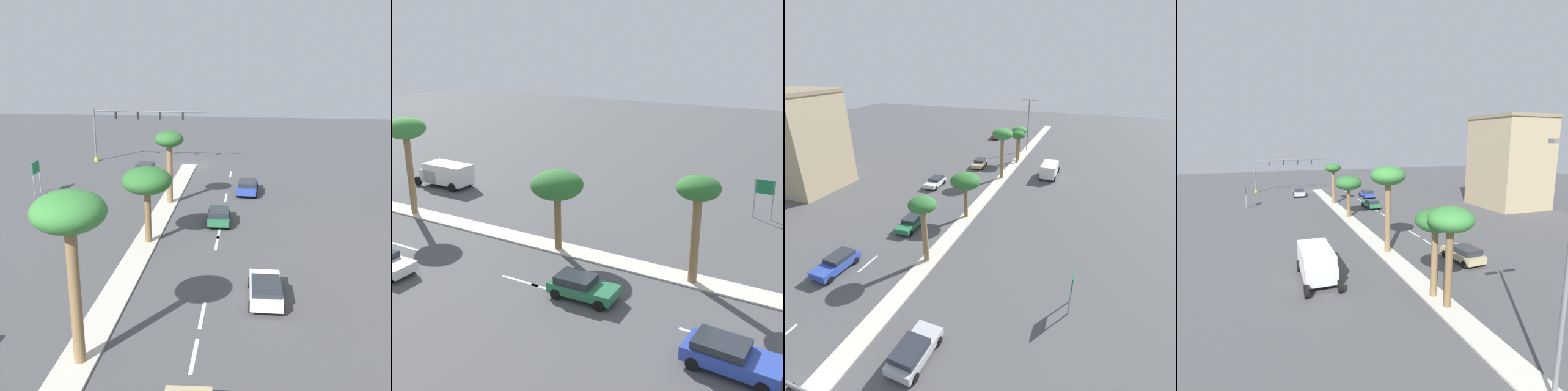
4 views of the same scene
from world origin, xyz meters
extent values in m
plane|color=#4C4C4F|center=(0.00, 33.84, 0.00)|extent=(160.00, 160.00, 0.00)
cube|color=beige|center=(0.00, 43.51, 0.06)|extent=(1.80, 87.03, 0.12)
cube|color=silver|center=(-5.33, 4.00, 0.01)|extent=(0.20, 2.80, 0.01)
cube|color=silver|center=(-5.33, 13.37, 0.01)|extent=(0.20, 2.80, 0.01)
cube|color=silver|center=(-5.33, 22.87, 0.01)|extent=(0.20, 2.80, 0.01)
cube|color=silver|center=(-5.33, 25.14, 0.01)|extent=(0.20, 2.80, 0.01)
cube|color=silver|center=(-5.33, 35.54, 0.01)|extent=(0.20, 2.80, 0.01)
cube|color=silver|center=(-5.33, 39.25, 0.01)|extent=(0.20, 2.80, 0.01)
cylinder|color=slate|center=(12.35, -0.88, 3.41)|extent=(0.24, 0.24, 6.82)
cylinder|color=gold|center=(12.35, -0.88, 0.25)|extent=(0.53, 0.53, 0.50)
cylinder|color=slate|center=(5.22, -0.88, 6.51)|extent=(14.25, 0.16, 0.16)
cube|color=black|center=(9.50, -0.88, 5.96)|extent=(0.20, 0.32, 0.90)
sphere|color=red|center=(9.50, -1.00, 6.26)|extent=(0.18, 0.18, 0.18)
cube|color=black|center=(6.65, -0.88, 5.96)|extent=(0.20, 0.32, 0.90)
sphere|color=red|center=(6.65, -1.00, 6.26)|extent=(0.18, 0.18, 0.18)
cube|color=black|center=(3.80, -0.88, 5.96)|extent=(0.20, 0.32, 0.90)
sphere|color=red|center=(3.80, -1.00, 6.26)|extent=(0.18, 0.18, 0.18)
cube|color=black|center=(0.95, -0.88, 5.96)|extent=(0.20, 0.32, 0.90)
sphere|color=red|center=(0.95, -1.00, 6.26)|extent=(0.18, 0.18, 0.18)
cylinder|color=gray|center=(13.49, 13.64, 1.67)|extent=(0.10, 0.10, 3.34)
cylinder|color=gray|center=(13.49, 15.09, 1.67)|extent=(0.10, 0.10, 3.34)
cube|color=#19723F|center=(13.49, 14.36, 2.76)|extent=(0.08, 1.60, 1.18)
cube|color=tan|center=(-26.45, 26.43, 6.94)|extent=(9.02, 9.87, 13.88)
cube|color=gray|center=(-26.45, 26.43, 14.13)|extent=(9.32, 10.17, 0.50)
cylinder|color=olive|center=(-0.20, 15.80, 2.89)|extent=(0.54, 0.54, 5.54)
ellipsoid|color=#2D6B2D|center=(-0.20, 15.80, 6.12)|extent=(2.61, 2.61, 1.44)
cylinder|color=brown|center=(-0.24, 25.63, 2.16)|extent=(0.48, 0.48, 4.08)
ellipsoid|color=#2D6B2D|center=(-0.24, 25.63, 4.84)|extent=(3.64, 3.64, 2.00)
cylinder|color=olive|center=(-0.15, 40.38, 3.48)|extent=(0.54, 0.54, 6.72)
ellipsoid|color=#387F38|center=(-0.15, 40.38, 7.40)|extent=(3.25, 3.25, 1.79)
cylinder|color=olive|center=(0.10, 49.52, 2.53)|extent=(0.46, 0.46, 4.81)
ellipsoid|color=#2D6B2D|center=(0.10, 49.52, 5.42)|extent=(2.78, 2.78, 1.53)
cylinder|color=brown|center=(-0.02, 51.06, 2.73)|extent=(0.47, 0.47, 5.22)
ellipsoid|color=#387F38|center=(-0.02, 51.06, 5.85)|extent=(2.88, 2.88, 1.59)
cylinder|color=slate|center=(-0.13, 58.95, 5.43)|extent=(0.20, 0.20, 10.62)
cube|color=slate|center=(0.77, 58.95, 10.59)|extent=(1.10, 0.24, 0.16)
cube|color=#2D47AD|center=(-7.38, 11.54, 0.67)|extent=(2.03, 4.50, 0.69)
cube|color=#262B33|center=(-7.36, 12.09, 1.22)|extent=(1.78, 2.50, 0.41)
cylinder|color=black|center=(-6.54, 9.96, 0.32)|extent=(0.24, 0.65, 0.64)
cylinder|color=black|center=(-8.32, 10.02, 0.32)|extent=(0.24, 0.65, 0.64)
cylinder|color=black|center=(-6.43, 13.06, 0.32)|extent=(0.24, 0.65, 0.64)
cylinder|color=black|center=(-8.21, 13.12, 0.32)|extent=(0.24, 0.65, 0.64)
cube|color=tan|center=(-5.66, 44.57, 0.63)|extent=(2.16, 4.15, 0.61)
cube|color=#262B33|center=(-5.69, 45.07, 1.18)|extent=(1.85, 2.33, 0.49)
cylinder|color=black|center=(-4.67, 43.22, 0.32)|extent=(0.26, 0.65, 0.64)
cylinder|color=black|center=(-6.46, 43.10, 0.32)|extent=(0.26, 0.65, 0.64)
cylinder|color=black|center=(-4.86, 46.04, 0.32)|extent=(0.26, 0.65, 0.64)
cylinder|color=black|center=(-6.65, 45.91, 0.32)|extent=(0.26, 0.65, 0.64)
cube|color=silver|center=(-8.77, 33.37, 0.63)|extent=(1.88, 4.21, 0.62)
cube|color=#262B33|center=(-8.78, 33.89, 1.14)|extent=(1.67, 2.32, 0.40)
cylinder|color=black|center=(-7.88, 31.92, 0.32)|extent=(0.23, 0.64, 0.64)
cylinder|color=black|center=(-9.60, 31.89, 0.32)|extent=(0.23, 0.64, 0.64)
cylinder|color=black|center=(-7.93, 34.84, 0.32)|extent=(0.23, 0.64, 0.64)
cylinder|color=black|center=(-9.65, 34.81, 0.32)|extent=(0.23, 0.64, 0.64)
cube|color=#287047|center=(-5.15, 20.65, 0.61)|extent=(1.95, 4.07, 0.59)
cube|color=#262B33|center=(-5.17, 21.15, 1.13)|extent=(1.69, 2.27, 0.45)
cylinder|color=black|center=(-4.24, 19.29, 0.32)|extent=(0.25, 0.65, 0.64)
cylinder|color=black|center=(-5.91, 19.21, 0.32)|extent=(0.25, 0.65, 0.64)
cylinder|color=black|center=(-4.38, 22.08, 0.32)|extent=(0.25, 0.65, 0.64)
cylinder|color=black|center=(-6.05, 22.00, 0.32)|extent=(0.25, 0.65, 0.64)
cube|color=#B2B2B7|center=(4.45, 6.20, 0.62)|extent=(2.10, 4.23, 0.60)
cube|color=#262B33|center=(4.43, 5.68, 1.16)|extent=(1.84, 2.35, 0.48)
cylinder|color=black|center=(3.58, 7.69, 0.32)|extent=(0.24, 0.65, 0.64)
cylinder|color=black|center=(5.43, 7.62, 0.32)|extent=(0.24, 0.65, 0.64)
cylinder|color=black|center=(3.47, 4.77, 0.32)|extent=(0.24, 0.65, 0.64)
cylinder|color=black|center=(5.33, 4.71, 0.32)|extent=(0.24, 0.65, 0.64)
cube|color=silver|center=(7.14, 45.39, 1.08)|extent=(2.36, 2.25, 1.26)
cube|color=silver|center=(7.14, 43.63, 1.42)|extent=(2.36, 4.79, 1.94)
cylinder|color=black|center=(5.96, 46.83, 0.45)|extent=(0.28, 0.90, 0.90)
cylinder|color=black|center=(8.31, 46.83, 0.45)|extent=(0.28, 0.90, 0.90)
cylinder|color=black|center=(5.96, 42.08, 0.45)|extent=(0.28, 0.90, 0.90)
cylinder|color=black|center=(8.31, 42.08, 0.45)|extent=(0.28, 0.90, 0.90)
camera|label=1|loc=(-7.74, 58.97, 13.94)|focal=44.69mm
camera|label=2|loc=(-26.70, 7.92, 14.44)|focal=44.73mm
camera|label=3|loc=(13.51, -5.65, 18.09)|focal=28.17mm
camera|label=4|loc=(10.60, 67.30, 10.62)|focal=29.16mm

